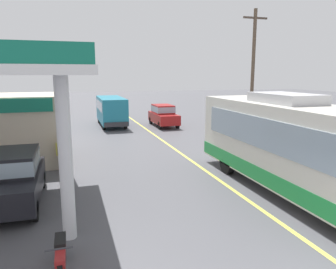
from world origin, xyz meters
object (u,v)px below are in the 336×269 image
(pedestrian_by_shop, at_px, (62,152))
(car_trailing_behind_bus, at_px, (163,114))
(minibus_opposing_lane, at_px, (111,109))
(car_at_pump, at_px, (14,176))
(coach_bus_main, at_px, (300,151))
(motorcycle_parked_forecourt, at_px, (61,255))

(pedestrian_by_shop, distance_m, car_trailing_behind_bus, 13.98)
(minibus_opposing_lane, relative_size, pedestrian_by_shop, 3.69)
(car_trailing_behind_bus, bearing_deg, pedestrian_by_shop, -125.26)
(car_at_pump, distance_m, car_trailing_behind_bus, 17.62)
(car_at_pump, xyz_separation_m, minibus_opposing_lane, (5.34, 16.35, 0.46))
(coach_bus_main, height_order, minibus_opposing_lane, coach_bus_main)
(motorcycle_parked_forecourt, distance_m, pedestrian_by_shop, 7.95)
(coach_bus_main, bearing_deg, minibus_opposing_lane, 103.07)
(coach_bus_main, distance_m, motorcycle_parked_forecourt, 8.50)
(minibus_opposing_lane, xyz_separation_m, motorcycle_parked_forecourt, (-3.76, -20.92, -1.03))
(coach_bus_main, xyz_separation_m, car_at_pump, (-9.66, 2.28, -0.71))
(minibus_opposing_lane, xyz_separation_m, pedestrian_by_shop, (-3.83, -12.98, -0.54))
(motorcycle_parked_forecourt, xyz_separation_m, car_trailing_behind_bus, (8.00, 19.35, 0.57))
(coach_bus_main, distance_m, car_at_pump, 9.96)
(pedestrian_by_shop, bearing_deg, motorcycle_parked_forecourt, -89.48)
(car_trailing_behind_bus, bearing_deg, motorcycle_parked_forecourt, -112.45)
(motorcycle_parked_forecourt, bearing_deg, car_trailing_behind_bus, 67.55)
(minibus_opposing_lane, bearing_deg, motorcycle_parked_forecourt, -100.19)
(car_at_pump, bearing_deg, car_trailing_behind_bus, 57.07)
(car_at_pump, bearing_deg, motorcycle_parked_forecourt, -70.95)
(coach_bus_main, height_order, pedestrian_by_shop, coach_bus_main)
(motorcycle_parked_forecourt, bearing_deg, coach_bus_main, 15.76)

